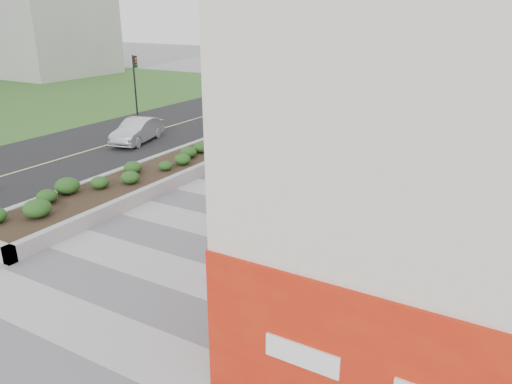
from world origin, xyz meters
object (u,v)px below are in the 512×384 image
traffic_signal_near (251,84)px  traffic_signal_far (135,76)px  car_dark (235,111)px  car_silver (137,131)px  planter (166,167)px  skateboarder (275,188)px

traffic_signal_near → traffic_signal_far: (-9.20, -0.50, 0.00)m
traffic_signal_near → car_dark: traffic_signal_near is taller
traffic_signal_far → car_silver: bearing=-47.3°
planter → skateboarder: (6.05, -0.80, 0.34)m
planter → skateboarder: size_ratio=11.97×
traffic_signal_near → traffic_signal_far: bearing=-176.9°
car_silver → traffic_signal_near: bearing=46.2°
planter → car_silver: size_ratio=4.43×
car_silver → car_dark: (1.65, 7.81, -0.03)m
traffic_signal_far → skateboarder: 20.22m
skateboarder → car_dark: size_ratio=0.34×
traffic_signal_near → car_silver: size_ratio=1.03×
skateboarder → car_silver: (-11.48, 4.83, -0.09)m
planter → skateboarder: skateboarder is taller
planter → traffic_signal_far: 15.00m
traffic_signal_near → skateboarder: (7.78, -11.30, -2.00)m
traffic_signal_far → car_silver: size_ratio=1.03×
traffic_signal_far → planter: bearing=-42.5°
traffic_signal_near → traffic_signal_far: same height
traffic_signal_near → car_dark: size_ratio=0.95×
planter → car_silver: (-5.43, 4.03, 0.25)m
traffic_signal_far → car_dark: (7.15, 1.84, -2.12)m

